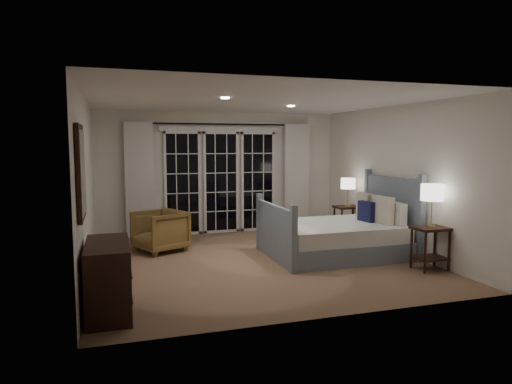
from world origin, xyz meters
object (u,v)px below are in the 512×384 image
object	(u,v)px
nightstand_right	(347,217)
armchair	(160,231)
nightstand_left	(430,242)
lamp_left	(432,193)
lamp_right	(348,184)
dresser	(108,278)
bed	(339,236)

from	to	relation	value
nightstand_right	armchair	xyz separation A→B (m)	(-3.63, -0.03, -0.06)
nightstand_left	lamp_left	bearing A→B (deg)	-90.00
nightstand_left	lamp_right	world-z (taller)	lamp_right
armchair	dresser	distance (m)	2.88
nightstand_right	lamp_left	bearing A→B (deg)	-89.06
bed	lamp_left	size ratio (longest dim) A/B	3.50
armchair	dresser	bearing A→B (deg)	-42.71
lamp_left	dresser	size ratio (longest dim) A/B	0.57
nightstand_left	dresser	bearing A→B (deg)	-175.22
nightstand_right	armchair	distance (m)	3.63
bed	nightstand_left	world-z (taller)	bed
dresser	lamp_left	bearing A→B (deg)	4.78
nightstand_left	armchair	world-z (taller)	armchair
nightstand_left	dresser	size ratio (longest dim) A/B	0.58
nightstand_right	dresser	xyz separation A→B (m)	(-4.46, -2.78, -0.03)
bed	nightstand_right	xyz separation A→B (m)	(0.82, 1.20, 0.09)
lamp_right	armchair	world-z (taller)	lamp_right
nightstand_left	nightstand_right	bearing A→B (deg)	90.94
nightstand_left	dresser	world-z (taller)	dresser
nightstand_right	dresser	bearing A→B (deg)	-148.06
nightstand_right	lamp_right	bearing A→B (deg)	0.00
lamp_left	lamp_right	world-z (taller)	lamp_left
nightstand_right	lamp_left	size ratio (longest dim) A/B	1.01
lamp_right	armchair	bearing A→B (deg)	-179.60
bed	lamp_right	world-z (taller)	bed
nightstand_left	lamp_left	distance (m)	0.72
lamp_left	dresser	world-z (taller)	lamp_left
nightstand_left	dresser	xyz separation A→B (m)	(-4.50, -0.38, -0.03)
armchair	lamp_right	bearing A→B (deg)	64.47
lamp_left	armchair	size ratio (longest dim) A/B	0.81
nightstand_right	lamp_right	size ratio (longest dim) A/B	1.16
bed	nightstand_left	distance (m)	1.48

